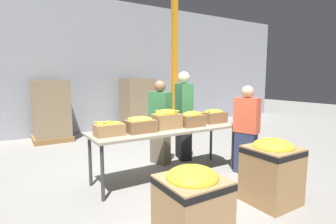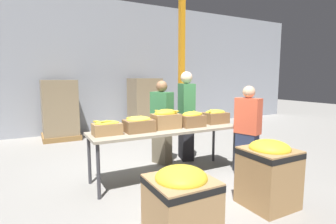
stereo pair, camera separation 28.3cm
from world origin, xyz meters
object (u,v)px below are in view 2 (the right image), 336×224
(banana_box_0, at_px, (107,127))
(volunteer_1, at_px, (247,131))
(banana_box_2, at_px, (166,119))
(banana_box_4, at_px, (215,116))
(donation_bin_0, at_px, (181,199))
(donation_bin_1, at_px, (268,171))
(support_pillar, at_px, (182,65))
(pallet_stack_0, at_px, (60,110))
(banana_box_3, at_px, (192,119))
(volunteer_2, at_px, (162,123))
(pallet_stack_1, at_px, (145,105))
(volunteer_0, at_px, (186,116))
(banana_box_1, at_px, (139,124))
(sorting_table, at_px, (167,132))

(banana_box_0, xyz_separation_m, volunteer_1, (2.21, -0.58, -0.17))
(banana_box_0, relative_size, banana_box_2, 0.92)
(banana_box_4, distance_m, donation_bin_0, 2.35)
(banana_box_2, distance_m, donation_bin_1, 1.76)
(banana_box_4, relative_size, support_pillar, 0.11)
(banana_box_2, bearing_deg, donation_bin_1, -66.48)
(banana_box_2, relative_size, pallet_stack_0, 0.28)
(banana_box_4, bearing_deg, donation_bin_0, -136.78)
(banana_box_3, distance_m, volunteer_2, 0.74)
(banana_box_0, bearing_deg, support_pillar, 43.87)
(banana_box_2, bearing_deg, volunteer_1, -26.29)
(donation_bin_0, height_order, support_pillar, support_pillar)
(pallet_stack_0, bearing_deg, support_pillar, -14.99)
(banana_box_3, distance_m, banana_box_4, 0.57)
(banana_box_2, distance_m, pallet_stack_1, 3.82)
(volunteer_0, xyz_separation_m, donation_bin_0, (-1.42, -2.17, -0.49))
(banana_box_2, height_order, donation_bin_1, banana_box_2)
(banana_box_1, distance_m, volunteer_2, 1.01)
(banana_box_2, xyz_separation_m, banana_box_3, (0.47, -0.06, -0.03))
(sorting_table, bearing_deg, volunteer_2, 69.91)
(donation_bin_1, height_order, support_pillar, support_pillar)
(banana_box_1, height_order, donation_bin_0, banana_box_1)
(pallet_stack_1, bearing_deg, support_pillar, -42.53)
(donation_bin_0, distance_m, pallet_stack_0, 5.33)
(banana_box_1, distance_m, pallet_stack_0, 3.86)
(support_pillar, xyz_separation_m, pallet_stack_1, (-0.85, 0.78, -1.20))
(banana_box_3, xyz_separation_m, support_pillar, (1.54, 2.93, 1.06))
(support_pillar, bearing_deg, banana_box_4, -109.00)
(volunteer_0, relative_size, pallet_stack_1, 1.09)
(banana_box_0, relative_size, pallet_stack_1, 0.25)
(sorting_table, bearing_deg, volunteer_0, 40.38)
(volunteer_1, xyz_separation_m, volunteer_2, (-0.98, 1.23, 0.04))
(volunteer_1, distance_m, pallet_stack_0, 5.00)
(sorting_table, bearing_deg, banana_box_3, -2.55)
(sorting_table, xyz_separation_m, banana_box_1, (-0.49, -0.00, 0.18))
(volunteer_1, distance_m, volunteer_2, 1.57)
(donation_bin_0, relative_size, donation_bin_1, 0.84)
(sorting_table, relative_size, donation_bin_0, 3.47)
(volunteer_1, bearing_deg, banana_box_2, 45.45)
(volunteer_1, bearing_deg, pallet_stack_0, 11.47)
(volunteer_1, distance_m, donation_bin_1, 1.13)
(donation_bin_1, bearing_deg, banana_box_1, 127.97)
(volunteer_1, bearing_deg, volunteer_2, 20.37)
(banana_box_2, relative_size, volunteer_0, 0.25)
(banana_box_4, distance_m, donation_bin_1, 1.68)
(banana_box_2, relative_size, pallet_stack_1, 0.27)
(donation_bin_1, bearing_deg, pallet_stack_1, 84.53)
(volunteer_1, bearing_deg, support_pillar, -31.13)
(banana_box_3, height_order, donation_bin_0, banana_box_3)
(volunteer_0, xyz_separation_m, volunteer_2, (-0.55, -0.01, -0.09))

